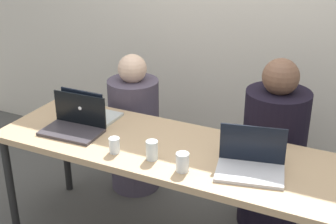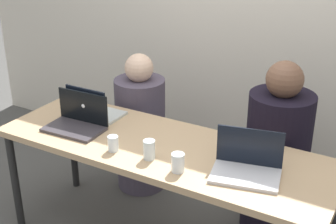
# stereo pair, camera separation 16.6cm
# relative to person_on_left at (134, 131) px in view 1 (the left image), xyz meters

# --- Properties ---
(back_wall) EXTENTS (5.16, 0.10, 2.39)m
(back_wall) POSITION_rel_person_on_left_xyz_m (0.51, 0.67, 0.73)
(back_wall) COLOR beige
(back_wall) RESTS_ON ground
(desk) EXTENTS (1.98, 0.67, 0.73)m
(desk) POSITION_rel_person_on_left_xyz_m (0.51, -0.55, 0.20)
(desk) COLOR tan
(desk) RESTS_ON ground
(person_on_left) EXTENTS (0.38, 0.38, 1.05)m
(person_on_left) POSITION_rel_person_on_left_xyz_m (0.00, 0.00, 0.00)
(person_on_left) COLOR #494151
(person_on_left) RESTS_ON ground
(person_on_right) EXTENTS (0.41, 0.41, 1.16)m
(person_on_right) POSITION_rel_person_on_left_xyz_m (1.03, 0.00, 0.05)
(person_on_right) COLOR black
(person_on_right) RESTS_ON ground
(laptop_front_right) EXTENTS (0.38, 0.30, 0.22)m
(laptop_front_right) POSITION_rel_person_on_left_xyz_m (1.04, -0.61, 0.31)
(laptop_front_right) COLOR silver
(laptop_front_right) RESTS_ON desk
(laptop_front_left) EXTENTS (0.37, 0.26, 0.21)m
(laptop_front_left) POSITION_rel_person_on_left_xyz_m (-0.05, -0.62, 0.31)
(laptop_front_left) COLOR #383338
(laptop_front_left) RESTS_ON desk
(laptop_back_left) EXTENTS (0.30, 0.27, 0.23)m
(laptop_back_left) POSITION_rel_person_on_left_xyz_m (-0.05, -0.45, 0.31)
(laptop_back_left) COLOR #B3B9B4
(laptop_back_left) RESTS_ON desk
(water_glass_center) EXTENTS (0.06, 0.06, 0.11)m
(water_glass_center) POSITION_rel_person_on_left_xyz_m (0.53, -0.72, 0.31)
(water_glass_center) COLOR silver
(water_glass_center) RESTS_ON desk
(water_glass_right) EXTENTS (0.07, 0.07, 0.10)m
(water_glass_right) POSITION_rel_person_on_left_xyz_m (0.73, -0.76, 0.31)
(water_glass_right) COLOR white
(water_glass_right) RESTS_ON desk
(water_glass_left) EXTENTS (0.06, 0.06, 0.09)m
(water_glass_left) POSITION_rel_person_on_left_xyz_m (0.31, -0.75, 0.30)
(water_glass_left) COLOR silver
(water_glass_left) RESTS_ON desk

